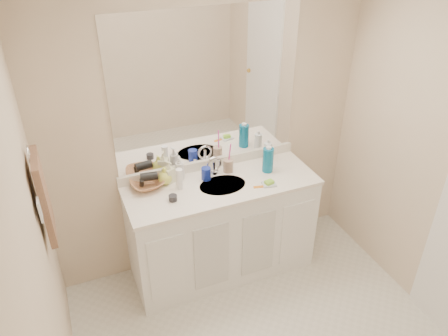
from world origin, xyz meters
TOP-DOWN VIEW (x-y plane):
  - ceiling at (0.00, 0.00)m, footprint 2.60×2.60m
  - wall_back at (0.00, 1.30)m, footprint 2.60×0.02m
  - wall_left at (-1.30, 0.00)m, footprint 0.02×2.60m
  - vanity_cabinet at (0.00, 1.02)m, footprint 1.50×0.55m
  - countertop at (0.00, 1.02)m, footprint 1.52×0.57m
  - backsplash at (0.00, 1.29)m, footprint 1.52×0.03m
  - sink_basin at (0.00, 1.00)m, footprint 0.37×0.37m
  - faucet at (0.00, 1.18)m, footprint 0.02×0.02m
  - mirror at (0.00, 1.29)m, footprint 1.48×0.01m
  - blue_mug at (-0.09, 1.13)m, footprint 0.08×0.08m
  - tan_cup at (0.12, 1.17)m, footprint 0.09×0.09m
  - toothbrush at (0.13, 1.17)m, footprint 0.02×0.04m
  - mouthwash_bottle at (0.42, 1.06)m, footprint 0.09×0.09m
  - clear_pump_bottle at (0.49, 1.20)m, footprint 0.07×0.07m
  - soap_dish at (0.33, 0.87)m, footprint 0.12×0.10m
  - green_soap at (0.33, 0.87)m, footprint 0.07×0.06m
  - orange_comb at (0.27, 0.86)m, footprint 0.13×0.05m
  - dark_jar at (-0.42, 0.95)m, footprint 0.08×0.08m
  - extra_white_bottle at (-0.32, 1.09)m, footprint 0.06×0.06m
  - soap_bottle_white at (-0.28, 1.21)m, footprint 0.10×0.10m
  - soap_bottle_cream at (-0.37, 1.21)m, footprint 0.11×0.11m
  - soap_bottle_yellow at (-0.40, 1.20)m, footprint 0.13×0.13m
  - wicker_basket at (-0.55, 1.20)m, footprint 0.28×0.28m
  - hair_dryer at (-0.53, 1.20)m, footprint 0.14×0.08m
  - towel_ring at (-1.27, 0.77)m, footprint 0.01×0.11m
  - hand_towel at (-1.25, 0.77)m, footprint 0.04×0.32m
  - switch_plate at (-1.27, 0.57)m, footprint 0.01×0.08m

SIDE VIEW (x-z plane):
  - vanity_cabinet at x=0.00m, z-range 0.00..0.85m
  - countertop at x=0.00m, z-range 0.85..0.88m
  - sink_basin at x=0.00m, z-range 0.86..0.88m
  - orange_comb at x=0.27m, z-range 0.88..0.89m
  - soap_dish at x=0.33m, z-range 0.88..0.89m
  - dark_jar at x=-0.42m, z-range 0.88..0.92m
  - green_soap at x=0.33m, z-range 0.89..0.92m
  - wicker_basket at x=-0.55m, z-range 0.88..0.94m
  - backsplash at x=0.00m, z-range 0.88..0.96m
  - blue_mug at x=-0.09m, z-range 0.88..0.98m
  - tan_cup at x=0.12m, z-range 0.88..0.99m
  - faucet at x=0.00m, z-range 0.88..0.99m
  - soap_bottle_yellow at x=-0.40m, z-range 0.88..1.02m
  - extra_white_bottle at x=-0.32m, z-range 0.88..1.05m
  - clear_pump_bottle at x=0.49m, z-range 0.88..1.05m
  - soap_bottle_cream at x=-0.37m, z-range 0.88..1.06m
  - hair_dryer at x=-0.53m, z-range 0.94..1.00m
  - soap_bottle_white at x=-0.28m, z-range 0.88..1.08m
  - mouthwash_bottle at x=0.42m, z-range 0.88..1.09m
  - toothbrush at x=0.13m, z-range 0.92..1.14m
  - wall_back at x=0.00m, z-range 0.00..2.40m
  - wall_left at x=-1.30m, z-range 0.00..2.40m
  - hand_towel at x=-1.25m, z-range 0.98..1.52m
  - switch_plate at x=-1.27m, z-range 1.24..1.36m
  - towel_ring at x=-1.27m, z-range 1.49..1.61m
  - mirror at x=0.00m, z-range 0.96..2.16m
  - ceiling at x=0.00m, z-range 2.39..2.41m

